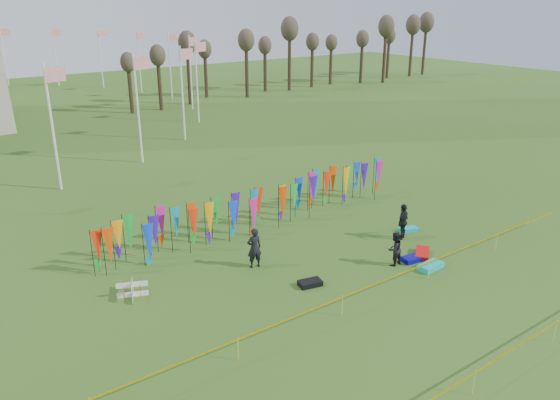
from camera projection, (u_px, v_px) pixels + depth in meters
ground at (363, 289)px, 23.29m from camera, size 160.00×160.00×0.00m
banner_row at (263, 204)px, 29.03m from camera, size 18.64×0.64×2.27m
caution_tape_near at (378, 284)px, 22.10m from camera, size 26.00×0.02×0.90m
caution_tape_far at (507, 354)px, 17.71m from camera, size 26.00×0.02×0.90m
tree_line at (307, 43)px, 72.20m from camera, size 53.92×1.92×7.84m
box_kite at (132, 289)px, 22.50m from camera, size 0.65×0.65×0.72m
person_left at (254, 248)px, 24.87m from camera, size 0.77×0.62×1.93m
person_mid at (394, 249)px, 25.11m from camera, size 0.80×0.51×1.63m
person_right at (403, 221)px, 27.86m from camera, size 1.26×0.99×1.89m
kite_bag_turquoise at (431, 266)px, 24.97m from camera, size 1.29×0.70×0.25m
kite_bag_blue at (413, 259)px, 25.74m from camera, size 1.17×0.71×0.23m
kite_bag_red at (422, 254)px, 26.23m from camera, size 1.45×1.33×0.25m
kite_bag_black at (310, 283)px, 23.52m from camera, size 1.09×0.77×0.23m
kite_bag_teal at (408, 229)px, 29.03m from camera, size 1.10×0.73×0.19m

